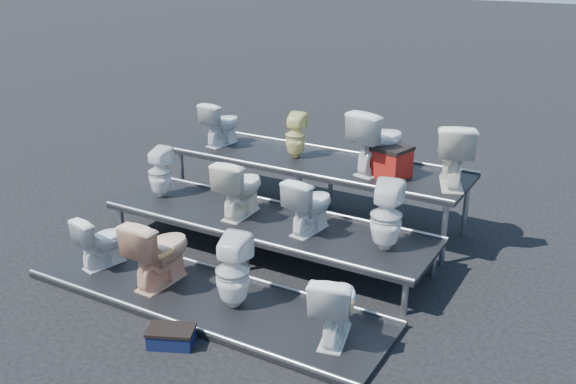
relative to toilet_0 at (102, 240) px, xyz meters
The scene contains 18 objects.
ground 2.01m from the toilet_0, 41.24° to the left, with size 80.00×80.00×0.00m, color black.
tier_front 1.52m from the toilet_0, ahead, with size 4.20×1.20×0.06m, color black.
tier_mid 1.98m from the toilet_0, 41.24° to the left, with size 4.20×1.20×0.46m, color black.
tier_back 2.99m from the toilet_0, 60.30° to the left, with size 4.20×1.20×0.86m, color black.
toilet_0 is the anchor object (origin of this frame).
toilet_1 0.88m from the toilet_0, ahead, with size 0.45×0.79×0.81m, color #E8B18B.
toilet_2 1.87m from the toilet_0, ahead, with size 0.36×0.37×0.80m, color silver.
toilet_3 3.05m from the toilet_0, ahead, with size 0.41×0.72×0.73m, color silver.
toilet_4 1.38m from the toilet_0, 98.35° to the left, with size 0.30×0.31×0.68m, color silver.
toilet_5 1.76m from the toilet_0, 49.84° to the left, with size 0.42×0.73×0.75m, color white.
toilet_6 2.49m from the toilet_0, 32.06° to the left, with size 0.38×0.67×0.69m, color silver.
toilet_7 3.33m from the toilet_0, 23.24° to the left, with size 0.35×0.36×0.79m, color silver.
toilet_8 2.72m from the toilet_0, 92.00° to the left, with size 0.36×0.63×0.65m, color silver.
toilet_9 2.95m from the toilet_0, 66.01° to the left, with size 0.28×0.29×0.63m, color #E7DF8C.
toilet_10 3.63m from the toilet_0, 47.60° to the left, with size 0.47×0.82×0.84m, color silver.
toilet_11 4.34m from the toilet_0, 37.78° to the left, with size 0.45×0.79×0.81m, color white.
red_crate 3.65m from the toilet_0, 44.56° to the left, with size 0.49×0.39×0.35m, color #A01113.
step_stool 1.91m from the toilet_0, 26.02° to the right, with size 0.43×0.26×0.16m, color black.
Camera 1 is at (3.82, -6.14, 3.65)m, focal length 40.00 mm.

